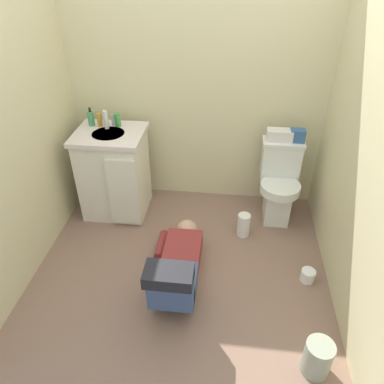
% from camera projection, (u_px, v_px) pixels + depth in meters
% --- Properties ---
extents(ground_plane, '(2.80, 3.13, 0.04)m').
position_uv_depth(ground_plane, '(182.00, 268.00, 3.00)').
color(ground_plane, '#856553').
extents(wall_back, '(2.46, 0.08, 2.40)m').
position_uv_depth(wall_back, '(197.00, 77.00, 3.21)').
color(wall_back, beige).
rests_on(wall_back, ground_plane).
extents(wall_left, '(0.08, 2.13, 2.40)m').
position_uv_depth(wall_left, '(0.00, 123.00, 2.42)').
color(wall_left, beige).
rests_on(wall_left, ground_plane).
extents(wall_right, '(0.08, 2.13, 2.40)m').
position_uv_depth(wall_right, '(376.00, 141.00, 2.19)').
color(wall_right, beige).
rests_on(wall_right, ground_plane).
extents(toilet, '(0.36, 0.46, 0.75)m').
position_uv_depth(toilet, '(279.00, 183.00, 3.34)').
color(toilet, silver).
rests_on(toilet, ground_plane).
extents(vanity_cabinet, '(0.60, 0.53, 0.82)m').
position_uv_depth(vanity_cabinet, '(115.00, 172.00, 3.39)').
color(vanity_cabinet, silver).
rests_on(vanity_cabinet, ground_plane).
extents(faucet, '(0.02, 0.02, 0.10)m').
position_uv_depth(faucet, '(113.00, 120.00, 3.25)').
color(faucet, silver).
rests_on(faucet, vanity_cabinet).
extents(person_plumber, '(0.39, 1.06, 0.52)m').
position_uv_depth(person_plumber, '(177.00, 266.00, 2.75)').
color(person_plumber, maroon).
rests_on(person_plumber, ground_plane).
extents(tissue_box, '(0.22, 0.11, 0.10)m').
position_uv_depth(tissue_box, '(280.00, 135.00, 3.17)').
color(tissue_box, silver).
rests_on(tissue_box, toilet).
extents(toiletry_bag, '(0.12, 0.09, 0.11)m').
position_uv_depth(toiletry_bag, '(297.00, 135.00, 3.15)').
color(toiletry_bag, '#33598C').
rests_on(toiletry_bag, toilet).
extents(soap_dispenser, '(0.06, 0.06, 0.17)m').
position_uv_depth(soap_dispenser, '(91.00, 118.00, 3.24)').
color(soap_dispenser, '#419360').
rests_on(soap_dispenser, vanity_cabinet).
extents(bottle_amber, '(0.05, 0.05, 0.12)m').
position_uv_depth(bottle_amber, '(100.00, 120.00, 3.24)').
color(bottle_amber, gold).
rests_on(bottle_amber, vanity_cabinet).
extents(bottle_white, '(0.04, 0.04, 0.16)m').
position_uv_depth(bottle_white, '(106.00, 120.00, 3.19)').
color(bottle_white, silver).
rests_on(bottle_white, vanity_cabinet).
extents(bottle_green, '(0.05, 0.05, 0.12)m').
position_uv_depth(bottle_green, '(118.00, 120.00, 3.24)').
color(bottle_green, '#469C47').
rests_on(bottle_green, vanity_cabinet).
extents(trash_can, '(0.17, 0.17, 0.25)m').
position_uv_depth(trash_can, '(317.00, 358.00, 2.21)').
color(trash_can, gray).
rests_on(trash_can, ground_plane).
extents(paper_towel_roll, '(0.11, 0.11, 0.22)m').
position_uv_depth(paper_towel_roll, '(244.00, 225.00, 3.25)').
color(paper_towel_roll, white).
rests_on(paper_towel_roll, ground_plane).
extents(toilet_paper_roll, '(0.11, 0.11, 0.10)m').
position_uv_depth(toilet_paper_roll, '(308.00, 276.00, 2.84)').
color(toilet_paper_roll, white).
rests_on(toilet_paper_roll, ground_plane).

